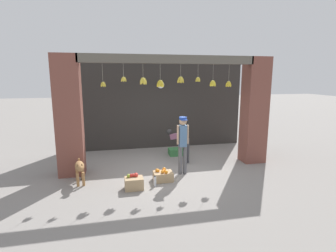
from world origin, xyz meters
name	(u,v)px	position (x,y,z in m)	size (l,w,h in m)	color
ground_plane	(171,170)	(0.00, 0.00, 0.00)	(60.00, 60.00, 0.00)	gray
shop_back_wall	(155,105)	(0.00, 2.68, 1.68)	(6.94, 0.12, 3.36)	#2D2B28
shop_pillar_left	(69,116)	(-2.82, 0.30, 1.68)	(0.70, 0.60, 3.36)	brown
shop_pillar_right	(254,111)	(2.82, 0.30, 1.68)	(0.70, 0.60, 3.36)	brown
storefront_awning	(171,62)	(0.02, 0.12, 3.17)	(5.04, 0.29, 0.92)	#5B564C
dog	(80,168)	(-2.53, -0.45, 0.42)	(0.32, 0.84, 0.63)	#9E7042
shopkeeper	(183,141)	(0.26, -0.35, 0.98)	(0.34, 0.27, 1.66)	#56565B
worker_stooping	(181,141)	(0.48, 0.69, 0.70)	(0.66, 0.66, 1.06)	#424247
fruit_crate_oranges	(163,176)	(-0.38, -0.73, 0.13)	(0.51, 0.39, 0.33)	tan
fruit_crate_apples	(134,183)	(-1.19, -1.09, 0.16)	(0.45, 0.34, 0.38)	tan
produce_box_green	(176,152)	(0.53, 1.48, 0.12)	(0.51, 0.42, 0.23)	#387A42
water_bottle	(155,181)	(-0.65, -1.03, 0.13)	(0.07, 0.07, 0.27)	silver
wall_clock	(161,85)	(0.20, 2.61, 2.45)	(0.29, 0.03, 0.29)	black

